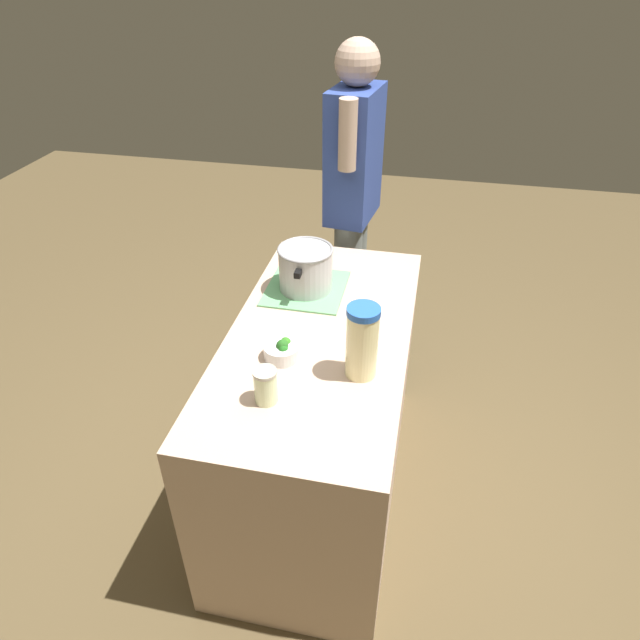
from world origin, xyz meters
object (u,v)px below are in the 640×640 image
mason_jar (266,386)px  broccoli_bowl_front (282,351)px  broccoli_bowl_center (300,250)px  cooking_pot (306,268)px  person_cook (352,207)px  lemonade_pitcher (362,342)px

mason_jar → broccoli_bowl_front: 0.22m
mason_jar → broccoli_bowl_center: mason_jar is taller
cooking_pot → broccoli_bowl_front: 0.46m
broccoli_bowl_center → person_cook: 0.43m
lemonade_pitcher → broccoli_bowl_front: bearing=84.8°
lemonade_pitcher → broccoli_bowl_center: lemonade_pitcher is taller
lemonade_pitcher → mason_jar: bearing=125.5°
mason_jar → person_cook: 1.34m
cooking_pot → lemonade_pitcher: bearing=-148.1°
lemonade_pitcher → person_cook: 1.16m
lemonade_pitcher → broccoli_bowl_center: (0.76, 0.39, -0.10)m
lemonade_pitcher → person_cook: size_ratio=0.15×
cooking_pot → lemonade_pitcher: lemonade_pitcher is taller
lemonade_pitcher → person_cook: (1.14, 0.22, -0.04)m
broccoli_bowl_center → person_cook: person_cook is taller
broccoli_bowl_center → cooking_pot: bearing=-161.8°
broccoli_bowl_front → broccoli_bowl_center: bearing=8.8°
mason_jar → cooking_pot: bearing=2.6°
mason_jar → broccoli_bowl_center: size_ratio=1.13×
broccoli_bowl_center → broccoli_bowl_front: bearing=-171.2°
mason_jar → broccoli_bowl_front: mason_jar is taller
lemonade_pitcher → mason_jar: lemonade_pitcher is taller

